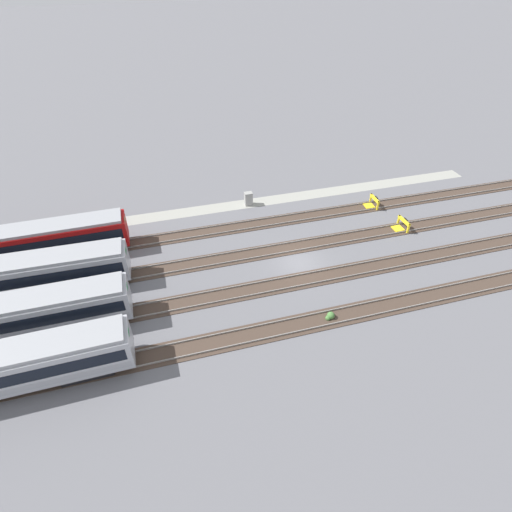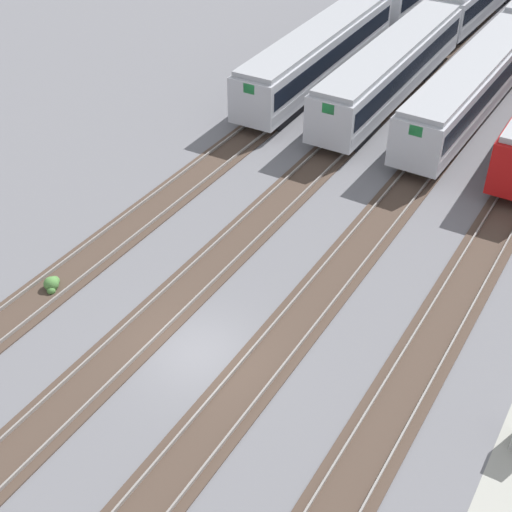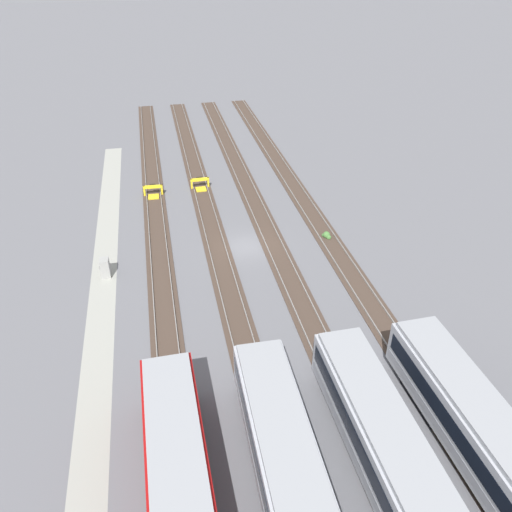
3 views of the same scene
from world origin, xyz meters
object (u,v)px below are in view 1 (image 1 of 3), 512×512
subway_car_front_row_leftmost (30,243)px  weed_clump (330,316)px  electrical_cabinet (248,199)px  bumper_stop_nearest_track (372,203)px  subway_car_front_row_centre (21,276)px  bumper_stop_near_inner_track (401,225)px  subway_car_back_row_rightmost (9,318)px

subway_car_front_row_leftmost → weed_clump: (-24.79, 14.89, -1.80)m
subway_car_front_row_leftmost → electrical_cabinet: bearing=-169.2°
subway_car_front_row_leftmost → weed_clump: 28.97m
bumper_stop_nearest_track → subway_car_front_row_leftmost: bearing=0.1°
subway_car_front_row_centre → electrical_cabinet: 24.57m
weed_clump → bumper_stop_near_inner_track: bearing=-141.8°
bumper_stop_near_inner_track → subway_car_front_row_centre: bearing=-0.0°
subway_car_back_row_rightmost → weed_clump: size_ratio=19.59×
subway_car_front_row_centre → bumper_stop_near_inner_track: (-37.40, 0.02, -1.53)m
electrical_cabinet → weed_clump: (-2.07, 19.22, -0.56)m
subway_car_front_row_centre → bumper_stop_nearest_track: bearing=-172.2°
weed_clump → subway_car_front_row_centre: bearing=-21.9°
bumper_stop_nearest_track → weed_clump: bearing=51.7°
subway_car_back_row_rightmost → electrical_cabinet: (-22.72, -14.31, -1.24)m
subway_car_front_row_leftmost → electrical_cabinet: 23.17m
bumper_stop_near_inner_track → weed_clump: bumper_stop_near_inner_track is taller
subway_car_back_row_rightmost → weed_clump: (-24.79, 4.91, -1.80)m
subway_car_back_row_rightmost → electrical_cabinet: 26.88m
subway_car_back_row_rightmost → bumper_stop_near_inner_track: size_ratio=8.98×
bumper_stop_nearest_track → weed_clump: (11.82, 14.96, -0.27)m
subway_car_front_row_centre → electrical_cabinet: (-22.72, -9.26, -1.24)m
subway_car_front_row_centre → bumper_stop_near_inner_track: bearing=180.0°
bumper_stop_nearest_track → electrical_cabinet: bearing=-17.1°
subway_car_back_row_rightmost → electrical_cabinet: bearing=-147.8°
subway_car_front_row_centre → electrical_cabinet: bearing=-157.8°
electrical_cabinet → bumper_stop_near_inner_track: bearing=147.7°
electrical_cabinet → weed_clump: size_ratio=1.74×
weed_clump → subway_car_front_row_leftmost: bearing=-31.0°
bumper_stop_near_inner_track → subway_car_front_row_leftmost: bearing=-7.5°
subway_car_back_row_rightmost → weed_clump: subway_car_back_row_rightmost is taller
bumper_stop_near_inner_track → subway_car_back_row_rightmost: bearing=7.7°
bumper_stop_near_inner_track → weed_clump: size_ratio=2.18×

